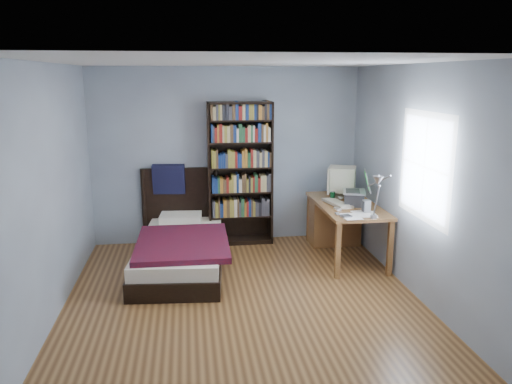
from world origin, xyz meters
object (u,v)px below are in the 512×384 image
Objects in this scene: laptop at (355,196)px; speaker at (366,206)px; desk at (337,218)px; bookshelf at (240,174)px; bed at (181,246)px; crt_monitor at (341,180)px; keyboard at (337,203)px; soda_can at (332,196)px; desk_lamp at (378,185)px.

speaker is at bearing -88.24° from laptop.
bookshelf is at bearing 164.78° from desk.
bed is at bearing -168.44° from desk.
speaker is at bearing -85.61° from crt_monitor.
soda_can reaches higher than keyboard.
bookshelf reaches higher than speaker.
desk is at bearing 59.16° from keyboard.
bookshelf is (-1.19, 0.80, 0.27)m from keyboard.
speaker is at bearing -83.40° from desk.
desk is 0.75× the size of bookshelf.
speaker is at bearing -70.32° from soda_can.
desk is 3.13× the size of crt_monitor.
bed is at bearing 166.82° from keyboard.
laptop is at bearing -83.48° from crt_monitor.
crt_monitor is 1.41m from bookshelf.
desk_lamp is 0.76m from speaker.
desk_lamp is 2.27m from bookshelf.
speaker is at bearing -10.43° from bed.
soda_can is at bearing 6.71° from bed.
speaker is at bearing -74.44° from keyboard.
bookshelf is (-1.33, 0.36, 0.60)m from desk.
crt_monitor is 0.51m from keyboard.
desk_lamp is at bearing -25.90° from bed.
soda_can is at bearing 76.28° from keyboard.
soda_can is at bearing -25.44° from bookshelf.
keyboard is at bearing -107.42° from desk.
bookshelf is (-1.30, 1.85, -0.20)m from desk_lamp.
bed is (-2.27, 0.04, -0.60)m from laptop.
crt_monitor is 3.05× the size of speaker.
bookshelf reaches higher than keyboard.
desk_lamp is at bearing -54.92° from bookshelf.
laptop is at bearing -30.82° from bookshelf.
soda_can is (-0.11, 1.29, -0.43)m from desk_lamp.
crt_monitor reaches higher than desk.
desk_lamp reaches higher than soda_can.
laptop is 0.38m from speaker.
bed is at bearing 179.05° from laptop.
bed reaches higher than desk.
soda_can is at bearing 128.91° from laptop.
keyboard is (-0.17, -0.42, -0.22)m from crt_monitor.
keyboard is (-0.11, 1.05, -0.47)m from desk_lamp.
desk is 1.69m from desk_lamp.
crt_monitor is at bearing -22.35° from desk.
speaker reaches higher than soda_can.
soda_can is (0.00, 0.23, 0.04)m from keyboard.
laptop reaches higher than crt_monitor.
keyboard is 0.25× the size of bookshelf.
speaker is (0.24, -0.43, 0.06)m from keyboard.
speaker is at bearing 78.64° from desk_lamp.
desk_lamp is (-0.06, -1.48, 0.25)m from crt_monitor.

